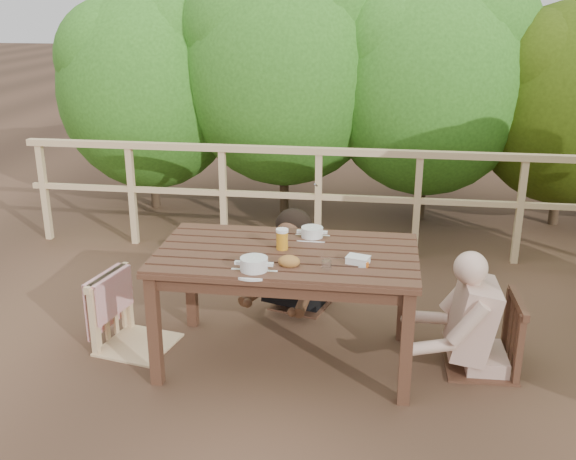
# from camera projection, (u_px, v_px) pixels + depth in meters

# --- Properties ---
(ground) EXTENTS (60.00, 60.00, 0.00)m
(ground) POSITION_uv_depth(u_px,v_px,m) (287.00, 359.00, 4.47)
(ground) COLOR brown
(ground) RESTS_ON ground
(table) EXTENTS (1.64, 0.92, 0.76)m
(table) POSITION_uv_depth(u_px,v_px,m) (287.00, 308.00, 4.34)
(table) COLOR #40261A
(table) RESTS_ON ground
(chair_left) EXTENTS (0.56, 0.56, 0.96)m
(chair_left) POSITION_uv_depth(u_px,v_px,m) (134.00, 282.00, 4.48)
(chair_left) COLOR tan
(chair_left) RESTS_ON ground
(chair_far) EXTENTS (0.51, 0.51, 0.82)m
(chair_far) POSITION_uv_depth(u_px,v_px,m) (302.00, 256.00, 5.13)
(chair_far) COLOR #40261A
(chair_far) RESTS_ON ground
(chair_right) EXTENTS (0.48, 0.48, 0.93)m
(chair_right) POSITION_uv_depth(u_px,v_px,m) (486.00, 301.00, 4.23)
(chair_right) COLOR #40261A
(chair_right) RESTS_ON ground
(woman) EXTENTS (0.67, 0.75, 1.26)m
(woman) POSITION_uv_depth(u_px,v_px,m) (302.00, 228.00, 5.07)
(woman) COLOR black
(woman) RESTS_ON ground
(diner_right) EXTENTS (0.67, 0.55, 1.31)m
(diner_right) POSITION_uv_depth(u_px,v_px,m) (494.00, 274.00, 4.17)
(diner_right) COLOR tan
(diner_right) RESTS_ON ground
(railing) EXTENTS (5.60, 0.10, 1.01)m
(railing) POSITION_uv_depth(u_px,v_px,m) (318.00, 201.00, 6.17)
(railing) COLOR tan
(railing) RESTS_ON ground
(hedge_row) EXTENTS (6.60, 1.60, 3.80)m
(hedge_row) POSITION_uv_depth(u_px,v_px,m) (371.00, 38.00, 6.78)
(hedge_row) COLOR #2F681C
(hedge_row) RESTS_ON ground
(soup_near) EXTENTS (0.28, 0.28, 0.09)m
(soup_near) POSITION_uv_depth(u_px,v_px,m) (254.00, 265.00, 3.91)
(soup_near) COLOR silver
(soup_near) RESTS_ON table
(soup_far) EXTENTS (0.25, 0.25, 0.08)m
(soup_far) POSITION_uv_depth(u_px,v_px,m) (312.00, 233.00, 4.46)
(soup_far) COLOR white
(soup_far) RESTS_ON table
(bread_roll) EXTENTS (0.13, 0.10, 0.08)m
(bread_roll) POSITION_uv_depth(u_px,v_px,m) (289.00, 262.00, 3.99)
(bread_roll) COLOR #B0763F
(bread_roll) RESTS_ON table
(beer_glass) EXTENTS (0.08, 0.08, 0.15)m
(beer_glass) POSITION_uv_depth(u_px,v_px,m) (282.00, 240.00, 4.23)
(beer_glass) COLOR orange
(beer_glass) RESTS_ON table
(tumbler) EXTENTS (0.06, 0.06, 0.07)m
(tumbler) POSITION_uv_depth(u_px,v_px,m) (326.00, 266.00, 3.93)
(tumbler) COLOR silver
(tumbler) RESTS_ON table
(butter_tub) EXTENTS (0.16, 0.13, 0.06)m
(butter_tub) POSITION_uv_depth(u_px,v_px,m) (358.00, 261.00, 4.02)
(butter_tub) COLOR silver
(butter_tub) RESTS_ON table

